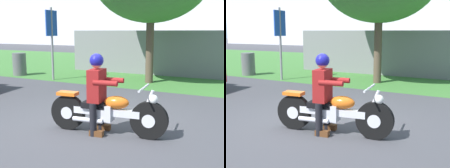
# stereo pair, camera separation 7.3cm
# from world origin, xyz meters

# --- Properties ---
(ground) EXTENTS (120.00, 120.00, 0.00)m
(ground) POSITION_xyz_m (0.00, 0.00, 0.00)
(ground) COLOR #424247
(grass_verge) EXTENTS (60.00, 12.00, 0.01)m
(grass_verge) POSITION_xyz_m (0.00, 9.66, 0.00)
(grass_verge) COLOR #3D7533
(grass_verge) RESTS_ON ground
(motorcycle_lead) EXTENTS (2.13, 0.68, 0.88)m
(motorcycle_lead) POSITION_xyz_m (0.55, -0.21, 0.39)
(motorcycle_lead) COLOR black
(motorcycle_lead) RESTS_ON ground
(rider_lead) EXTENTS (0.59, 0.51, 1.40)m
(rider_lead) POSITION_xyz_m (0.39, -0.23, 0.81)
(rider_lead) COLOR black
(rider_lead) RESTS_ON ground
(trash_can) EXTENTS (0.53, 0.53, 0.91)m
(trash_can) POSITION_xyz_m (-5.88, 4.20, 0.45)
(trash_can) COLOR #595E5B
(trash_can) RESTS_ON ground
(sign_banner) EXTENTS (0.08, 0.60, 2.60)m
(sign_banner) POSITION_xyz_m (-3.94, 3.91, 1.72)
(sign_banner) COLOR gray
(sign_banner) RESTS_ON ground
(fence_segment) EXTENTS (7.00, 0.06, 1.80)m
(fence_segment) POSITION_xyz_m (-1.43, 6.75, 0.90)
(fence_segment) COLOR slate
(fence_segment) RESTS_ON ground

